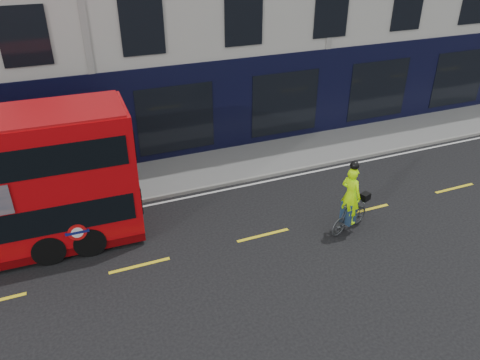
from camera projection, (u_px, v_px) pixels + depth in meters
ground at (151, 299)px, 12.54m from camera, size 120.00×120.00×0.00m
pavement at (113, 186)px, 17.77m from camera, size 60.00×3.00×0.12m
kerb at (119, 205)px, 16.55m from camera, size 60.00×0.12×0.13m
road_edge_line at (121, 211)px, 16.34m from camera, size 58.00×0.10×0.01m
lane_dashes at (140, 266)px, 13.75m from camera, size 58.00×0.12×0.01m
cyclist at (350, 207)px, 14.92m from camera, size 1.81×1.03×2.54m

